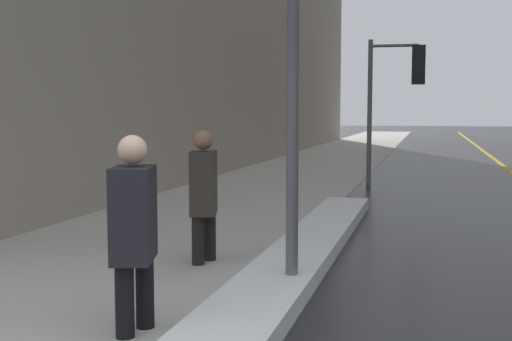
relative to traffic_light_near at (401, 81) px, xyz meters
name	(u,v)px	position (x,y,z in m)	size (l,w,h in m)	color
sidewalk_slab	(301,172)	(-2.95, 3.10, -2.48)	(4.00, 80.00, 0.01)	#B2AFA8
snow_bank_curb	(305,250)	(-0.73, -7.90, -2.40)	(0.74, 8.56, 0.18)	white
traffic_light_near	(401,81)	(0.00, 0.00, 0.00)	(1.31, 0.34, 3.45)	#515156
pedestrian_nearside	(134,225)	(-1.54, -10.89, -1.61)	(0.43, 0.75, 1.59)	black
pedestrian_with_shoulder_bag	(204,190)	(-1.82, -8.49, -1.63)	(0.42, 0.74, 1.56)	black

